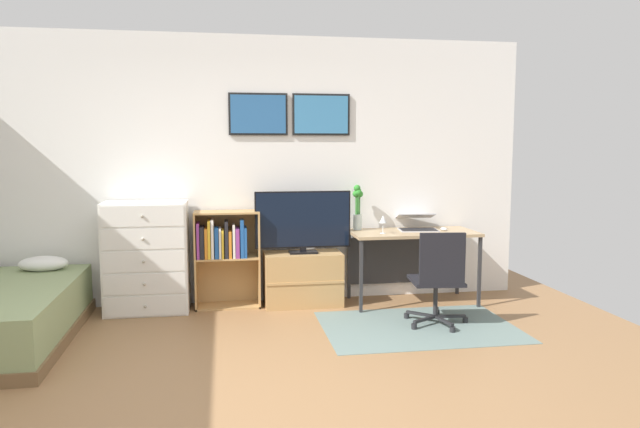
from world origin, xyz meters
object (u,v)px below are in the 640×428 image
at_px(dresser, 147,257).
at_px(bamboo_vase, 358,205).
at_px(television, 303,222).
at_px(office_chair, 439,276).
at_px(bookshelf, 224,250).
at_px(desk, 410,243).
at_px(wine_glass, 383,220).
at_px(computer_mouse, 444,229).
at_px(tv_stand, 303,279).
at_px(laptop, 417,223).

distance_m(dresser, bamboo_vase, 2.15).
distance_m(television, office_chair, 1.46).
height_order(bookshelf, office_chair, bookshelf).
bearing_deg(desk, bamboo_vase, 166.32).
distance_m(office_chair, bamboo_vase, 1.26).
relative_size(dresser, wine_glass, 5.95).
height_order(desk, computer_mouse, computer_mouse).
xyz_separation_m(dresser, tv_stand, (1.52, 0.02, -0.27)).
bearing_deg(television, office_chair, -39.67).
xyz_separation_m(desk, office_chair, (-0.03, -0.90, -0.15)).
relative_size(tv_stand, laptop, 1.69).
height_order(bookshelf, laptop, bookshelf).
bearing_deg(office_chair, bamboo_vase, 122.15).
bearing_deg(bookshelf, tv_stand, -3.33).
bearing_deg(television, dresser, 179.72).
xyz_separation_m(television, office_chair, (1.09, -0.90, -0.39)).
bearing_deg(tv_stand, bamboo_vase, 10.06).
relative_size(desk, computer_mouse, 12.16).
bearing_deg(computer_mouse, tv_stand, 175.90).
xyz_separation_m(desk, laptop, (0.08, 0.04, 0.20)).
height_order(laptop, bamboo_vase, bamboo_vase).
xyz_separation_m(tv_stand, television, (0.00, -0.02, 0.58)).
bearing_deg(bookshelf, television, -4.96).
distance_m(desk, computer_mouse, 0.37).
bearing_deg(computer_mouse, dresser, 178.29).
height_order(television, desk, television).
xyz_separation_m(television, wine_glass, (0.77, -0.18, 0.03)).
distance_m(television, wine_glass, 0.79).
height_order(television, wine_glass, television).
relative_size(dresser, desk, 0.85).
xyz_separation_m(television, bamboo_vase, (0.59, 0.13, 0.15)).
bearing_deg(television, tv_stand, 90.00).
height_order(dresser, tv_stand, dresser).
xyz_separation_m(bookshelf, bamboo_vase, (1.37, 0.06, 0.42)).
bearing_deg(bookshelf, office_chair, -27.41).
bearing_deg(television, bookshelf, 175.04).
xyz_separation_m(bookshelf, tv_stand, (0.78, -0.05, -0.31)).
bearing_deg(office_chair, laptop, 89.62).
distance_m(tv_stand, computer_mouse, 1.53).
bearing_deg(desk, tv_stand, 178.71).
distance_m(tv_stand, wine_glass, 1.00).
bearing_deg(bamboo_vase, dresser, -176.77).
relative_size(television, laptop, 2.09).
bearing_deg(computer_mouse, desk, 166.55).
xyz_separation_m(dresser, laptop, (2.71, 0.03, 0.27)).
distance_m(laptop, bamboo_vase, 0.64).
distance_m(computer_mouse, wine_glass, 0.69).
xyz_separation_m(tv_stand, bamboo_vase, (0.59, 0.10, 0.73)).
bearing_deg(wine_glass, office_chair, -66.53).
bearing_deg(dresser, bamboo_vase, 3.23).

